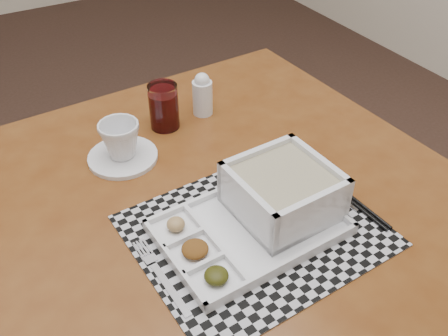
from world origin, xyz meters
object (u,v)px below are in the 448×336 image
Objects in this scene: serving_tray at (273,203)px; creamer_bottle at (202,95)px; juice_glass at (164,108)px; dining_table at (216,221)px; cup at (120,140)px.

creamer_bottle reaches higher than serving_tray.
serving_tray is 0.39m from juice_glass.
cup is at bearing 120.11° from dining_table.
creamer_bottle is (0.12, 0.28, 0.13)m from dining_table.
serving_tray reaches higher than dining_table.
cup is at bearing 118.74° from serving_tray.
juice_glass is at bearing -176.12° from creamer_bottle.
serving_tray is (0.06, -0.11, 0.12)m from dining_table.
juice_glass reaches higher than dining_table.
cup is 0.15m from juice_glass.
serving_tray is at bearing -84.09° from juice_glass.
serving_tray is 0.36m from cup.
creamer_bottle reaches higher than cup.
cup is 0.80× the size of creamer_bottle.
dining_table is 0.30m from juice_glass.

